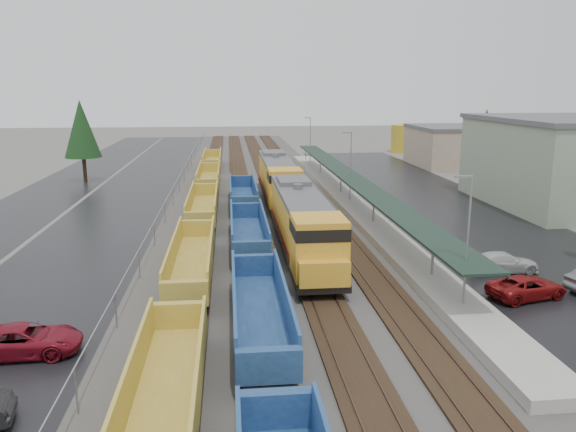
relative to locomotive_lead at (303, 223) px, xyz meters
name	(u,v)px	position (x,y,z in m)	size (l,w,h in m)	color
ballast_strip	(257,191)	(-2.00, 27.77, -2.55)	(20.00, 160.00, 0.08)	#302D2B
trackbed	(257,190)	(-2.00, 27.77, -2.44)	(14.60, 160.00, 0.22)	black
west_parking_lot	(134,193)	(-17.00, 27.77, -2.58)	(10.00, 160.00, 0.02)	black
west_road	(48,195)	(-27.00, 27.77, -2.58)	(9.00, 160.00, 0.02)	black
east_commuter_lot	(434,204)	(17.00, 17.77, -2.58)	(16.00, 100.00, 0.02)	black
station_platform	(350,199)	(7.50, 17.77, -1.86)	(3.00, 80.00, 8.00)	#9E9B93
chainlink_fence	(178,182)	(-11.50, 26.21, -0.99)	(0.08, 160.04, 2.02)	gray
distant_hills	(351,120)	(42.79, 178.45, -2.59)	(301.00, 140.00, 25.20)	#4E614C
tree_west_far	(81,129)	(-25.00, 37.77, 4.53)	(4.84, 4.84, 11.00)	#332316
tree_east	(485,138)	(26.00, 25.77, 3.88)	(4.40, 4.40, 10.00)	#332316
locomotive_lead	(303,223)	(0.00, 0.00, 0.00)	(3.30, 21.73, 4.92)	black
locomotive_trail	(278,179)	(0.00, 21.00, 0.00)	(3.30, 21.73, 4.92)	black
well_string_yellow	(199,229)	(-8.00, 4.65, -1.41)	(2.68, 103.17, 2.38)	#A7942E
well_string_blue	(260,312)	(-4.00, -13.53, -1.39)	(2.75, 78.83, 2.44)	navy
storage_tank	(405,139)	(29.31, 67.81, 0.10)	(5.38, 5.38, 5.38)	gold
parked_car_west_c	(24,340)	(-15.33, -14.70, -1.86)	(5.32, 2.45, 1.48)	maroon
parked_car_east_b	(527,287)	(12.42, -10.16, -1.91)	(4.93, 2.28, 1.37)	maroon
parked_car_east_c	(504,263)	(13.38, -5.28, -1.91)	(4.74, 1.93, 1.37)	silver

